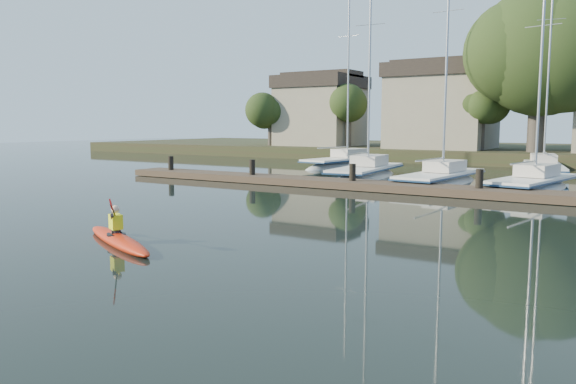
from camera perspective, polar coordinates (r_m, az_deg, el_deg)
The scene contains 9 objects.
ground at distance 14.14m, azimuth -7.32°, elevation -5.91°, with size 160.00×160.00×0.00m, color black.
kayak at distance 15.43m, azimuth -16.91°, elevation -4.42°, with size 4.26×2.30×1.41m.
dock at distance 26.30m, azimuth 12.46°, elevation 0.41°, with size 34.00×2.00×1.80m.
sailboat_1 at distance 32.93m, azimuth 7.95°, elevation 1.08°, with size 3.07×9.36×15.04m.
sailboat_2 at distance 30.18m, azimuth 15.23°, elevation 0.40°, with size 2.93×9.27×15.09m.
sailboat_3 at distance 28.84m, azimuth 23.57°, elevation -0.25°, with size 3.62×8.44×13.20m.
sailboat_5 at distance 41.29m, azimuth 5.82°, elevation 2.30°, with size 3.61×9.95×16.10m.
sailboat_6 at distance 38.59m, azimuth 24.48°, elevation 1.40°, with size 4.10×10.41×16.20m.
shore at distance 51.40m, azimuth 24.34°, elevation 6.46°, with size 90.00×25.25×12.75m.
Camera 1 is at (8.80, -10.61, 3.14)m, focal length 35.00 mm.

